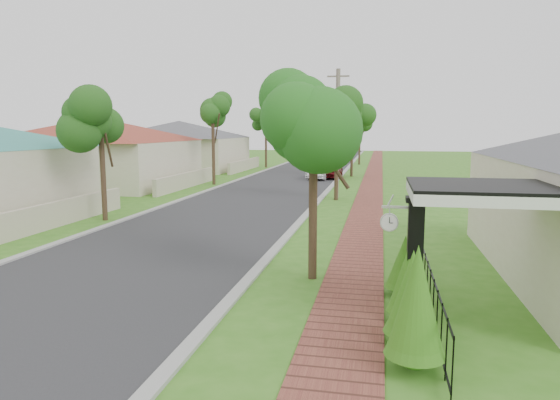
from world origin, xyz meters
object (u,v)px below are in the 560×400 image
Objects in this scene: porch_post at (414,267)px; near_tree at (314,116)px; station_clock at (390,221)px; utility_pole at (337,133)px; parked_car_white at (320,171)px; parked_car_red at (330,167)px.

near_tree is at bearing 133.23° from porch_post.
near_tree is 8.07× the size of station_clock.
parked_car_white is at bearing 101.72° from utility_pole.
porch_post reaches higher than parked_car_red.
parked_car_red is at bearing 99.00° from porch_post.
porch_post is 18.21m from utility_pole.
station_clock is at bearing 140.61° from porch_post.
utility_pole is (2.18, -10.49, 2.92)m from parked_car_white.
porch_post is 0.49× the size of near_tree.
station_clock is (2.61, -17.37, -1.62)m from utility_pole.
porch_post is 29.90m from parked_car_red.
utility_pole is at bearing 98.54° from station_clock.
station_clock is (1.86, -2.10, -2.17)m from near_tree.
station_clock is at bearing -81.46° from utility_pole.
station_clock reaches higher than parked_car_red.
porch_post is 1.04m from station_clock.
near_tree is 0.74× the size of utility_pole.
utility_pole is 17.64m from station_clock.
porch_post reaches higher than parked_car_white.
utility_pole is (1.58, -11.76, 2.76)m from parked_car_red.
parked_car_red is at bearing 97.65° from utility_pole.
parked_car_white is at bearing 100.57° from porch_post.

